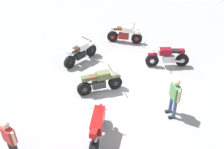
% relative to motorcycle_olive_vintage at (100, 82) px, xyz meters
% --- Properties ---
extents(ground_plane, '(40.00, 40.00, 0.00)m').
position_rel_motorcycle_olive_vintage_xyz_m(ground_plane, '(-0.51, 0.87, -0.49)').
color(ground_plane, gray).
extents(motorcycle_olive_vintage, '(1.52, 1.46, 1.07)m').
position_rel_motorcycle_olive_vintage_xyz_m(motorcycle_olive_vintage, '(0.00, 0.00, 0.00)').
color(motorcycle_olive_vintage, black).
rests_on(motorcycle_olive_vintage, ground).
extents(motorcycle_red_sportbike, '(1.90, 0.93, 1.14)m').
position_rel_motorcycle_olive_vintage_xyz_m(motorcycle_red_sportbike, '(2.27, 1.25, 0.11)').
color(motorcycle_red_sportbike, black).
rests_on(motorcycle_red_sportbike, ground).
extents(motorcycle_maroon_cruiser, '(1.14, 1.88, 1.09)m').
position_rel_motorcycle_olive_vintage_xyz_m(motorcycle_maroon_cruiser, '(-3.21, 1.89, 0.03)').
color(motorcycle_maroon_cruiser, black).
rests_on(motorcycle_maroon_cruiser, ground).
extents(motorcycle_silver_cruiser, '(2.06, 0.84, 1.09)m').
position_rel_motorcycle_olive_vintage_xyz_m(motorcycle_silver_cruiser, '(-1.57, -2.00, 0.03)').
color(motorcycle_silver_cruiser, black).
rests_on(motorcycle_silver_cruiser, ground).
extents(motorcycle_cream_vintage, '(0.87, 1.90, 1.07)m').
position_rel_motorcycle_olive_vintage_xyz_m(motorcycle_cream_vintage, '(-4.41, -0.97, 0.00)').
color(motorcycle_cream_vintage, black).
rests_on(motorcycle_cream_vintage, ground).
extents(person_in_red_shirt, '(0.37, 0.63, 1.58)m').
position_rel_motorcycle_olive_vintage_xyz_m(person_in_red_shirt, '(4.17, -0.70, 0.40)').
color(person_in_red_shirt, '#262628').
rests_on(person_in_red_shirt, ground).
extents(person_in_green_shirt, '(0.56, 0.53, 1.66)m').
position_rel_motorcycle_olive_vintage_xyz_m(person_in_green_shirt, '(-0.06, 3.12, 0.46)').
color(person_in_green_shirt, '#384772').
rests_on(person_in_green_shirt, ground).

